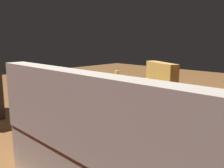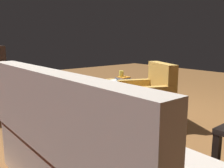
{
  "view_description": "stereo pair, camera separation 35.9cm",
  "coord_description": "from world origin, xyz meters",
  "px_view_note": "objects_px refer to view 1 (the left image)",
  "views": [
    {
      "loc": [
        -2.43,
        3.0,
        1.2
      ],
      "look_at": [
        0.04,
        0.47,
        0.55
      ],
      "focal_mm": 39.22,
      "sensor_mm": 36.0,
      "label": 1
    },
    {
      "loc": [
        -2.67,
        2.73,
        1.2
      ],
      "look_at": [
        0.04,
        0.47,
        0.55
      ],
      "focal_mm": 39.22,
      "sensor_mm": 36.0,
      "label": 2
    }
  ],
  "objects_px": {
    "ottoman": "(104,83)",
    "pet_bowl_steel": "(65,90)",
    "laptop": "(51,92)",
    "couch": "(113,156)",
    "yellow_mug": "(117,74)",
    "book_stack_hamper": "(119,78)",
    "wicker_hamper": "(119,94)",
    "tv_remote": "(118,79)",
    "laptop_desk": "(54,99)",
    "pet_bowl_teal": "(59,87)",
    "armchair": "(147,98)"
  },
  "relations": [
    {
      "from": "ottoman",
      "to": "pet_bowl_steel",
      "type": "relative_size",
      "value": 2.0
    },
    {
      "from": "laptop",
      "to": "couch",
      "type": "bearing_deg",
      "value": 164.65
    },
    {
      "from": "couch",
      "to": "yellow_mug",
      "type": "relative_size",
      "value": 19.01
    },
    {
      "from": "pet_bowl_steel",
      "to": "book_stack_hamper",
      "type": "bearing_deg",
      "value": 177.33
    },
    {
      "from": "wicker_hamper",
      "to": "yellow_mug",
      "type": "relative_size",
      "value": 4.8
    },
    {
      "from": "couch",
      "to": "tv_remote",
      "type": "height_order",
      "value": "couch"
    },
    {
      "from": "ottoman",
      "to": "laptop",
      "type": "bearing_deg",
      "value": 115.94
    },
    {
      "from": "tv_remote",
      "to": "yellow_mug",
      "type": "bearing_deg",
      "value": 143.51
    },
    {
      "from": "book_stack_hamper",
      "to": "pet_bowl_steel",
      "type": "bearing_deg",
      "value": -2.67
    },
    {
      "from": "laptop",
      "to": "ottoman",
      "type": "relative_size",
      "value": 0.93
    },
    {
      "from": "couch",
      "to": "laptop_desk",
      "type": "height_order",
      "value": "couch"
    },
    {
      "from": "ottoman",
      "to": "couch",
      "type": "bearing_deg",
      "value": 137.44
    },
    {
      "from": "laptop_desk",
      "to": "pet_bowl_steel",
      "type": "height_order",
      "value": "laptop_desk"
    },
    {
      "from": "laptop_desk",
      "to": "ottoman",
      "type": "distance_m",
      "value": 1.96
    },
    {
      "from": "laptop",
      "to": "book_stack_hamper",
      "type": "height_order",
      "value": "laptop"
    },
    {
      "from": "laptop",
      "to": "wicker_hamper",
      "type": "bearing_deg",
      "value": -84.14
    },
    {
      "from": "couch",
      "to": "pet_bowl_steel",
      "type": "bearing_deg",
      "value": -29.6
    },
    {
      "from": "couch",
      "to": "tv_remote",
      "type": "relative_size",
      "value": 11.88
    },
    {
      "from": "pet_bowl_steel",
      "to": "wicker_hamper",
      "type": "bearing_deg",
      "value": 177.4
    },
    {
      "from": "laptop_desk",
      "to": "laptop",
      "type": "relative_size",
      "value": 1.51
    },
    {
      "from": "ottoman",
      "to": "pet_bowl_steel",
      "type": "height_order",
      "value": "ottoman"
    },
    {
      "from": "laptop_desk",
      "to": "ottoman",
      "type": "bearing_deg",
      "value": -63.28
    },
    {
      "from": "tv_remote",
      "to": "book_stack_hamper",
      "type": "bearing_deg",
      "value": 160.91
    },
    {
      "from": "laptop",
      "to": "yellow_mug",
      "type": "xyz_separation_m",
      "value": [
        0.19,
        -1.46,
        0.07
      ]
    },
    {
      "from": "wicker_hamper",
      "to": "pet_bowl_teal",
      "type": "bearing_deg",
      "value": -5.1
    },
    {
      "from": "laptop",
      "to": "yellow_mug",
      "type": "distance_m",
      "value": 1.48
    },
    {
      "from": "laptop_desk",
      "to": "book_stack_hamper",
      "type": "height_order",
      "value": "book_stack_hamper"
    },
    {
      "from": "book_stack_hamper",
      "to": "tv_remote",
      "type": "bearing_deg",
      "value": -39.54
    },
    {
      "from": "laptop",
      "to": "tv_remote",
      "type": "height_order",
      "value": "laptop"
    },
    {
      "from": "ottoman",
      "to": "tv_remote",
      "type": "bearing_deg",
      "value": 159.63
    },
    {
      "from": "tv_remote",
      "to": "pet_bowl_steel",
      "type": "xyz_separation_m",
      "value": [
        1.7,
        -0.0,
        -0.47
      ]
    },
    {
      "from": "laptop_desk",
      "to": "wicker_hamper",
      "type": "bearing_deg",
      "value": -83.58
    },
    {
      "from": "laptop_desk",
      "to": "yellow_mug",
      "type": "relative_size",
      "value": 5.6
    },
    {
      "from": "book_stack_hamper",
      "to": "tv_remote",
      "type": "xyz_separation_m",
      "value": [
        0.1,
        -0.08,
        -0.02
      ]
    },
    {
      "from": "couch",
      "to": "laptop",
      "type": "xyz_separation_m",
      "value": [
        1.54,
        -0.42,
        0.2
      ]
    },
    {
      "from": "pet_bowl_teal",
      "to": "pet_bowl_steel",
      "type": "bearing_deg",
      "value": 163.68
    },
    {
      "from": "book_stack_hamper",
      "to": "tv_remote",
      "type": "relative_size",
      "value": 1.58
    },
    {
      "from": "laptop_desk",
      "to": "ottoman",
      "type": "relative_size",
      "value": 1.4
    },
    {
      "from": "wicker_hamper",
      "to": "pet_bowl_teal",
      "type": "distance_m",
      "value": 2.21
    },
    {
      "from": "armchair",
      "to": "pet_bowl_steel",
      "type": "xyz_separation_m",
      "value": [
        2.66,
        -0.42,
        -0.34
      ]
    },
    {
      "from": "pet_bowl_teal",
      "to": "ottoman",
      "type": "bearing_deg",
      "value": -175.56
    },
    {
      "from": "couch",
      "to": "book_stack_hamper",
      "type": "distance_m",
      "value": 2.55
    },
    {
      "from": "couch",
      "to": "pet_bowl_teal",
      "type": "xyz_separation_m",
      "value": [
        3.89,
        -2.1,
        -0.31
      ]
    },
    {
      "from": "couch",
      "to": "tv_remote",
      "type": "distance_m",
      "value": 2.68
    },
    {
      "from": "wicker_hamper",
      "to": "ottoman",
      "type": "height_order",
      "value": "wicker_hamper"
    },
    {
      "from": "laptop_desk",
      "to": "wicker_hamper",
      "type": "distance_m",
      "value": 1.46
    },
    {
      "from": "laptop_desk",
      "to": "book_stack_hamper",
      "type": "bearing_deg",
      "value": -83.57
    },
    {
      "from": "couch",
      "to": "laptop_desk",
      "type": "relative_size",
      "value": 3.39
    },
    {
      "from": "pet_bowl_teal",
      "to": "yellow_mug",
      "type": "bearing_deg",
      "value": 174.32
    },
    {
      "from": "wicker_hamper",
      "to": "tv_remote",
      "type": "bearing_deg",
      "value": -38.66
    }
  ]
}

